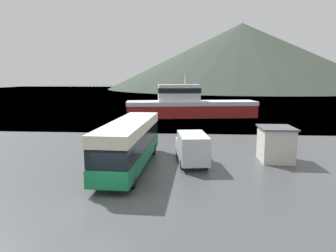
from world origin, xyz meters
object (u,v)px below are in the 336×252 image
(delivery_van, at_px, (192,147))
(storage_bin, at_px, (105,143))
(dock_kiosk, at_px, (276,144))
(fishing_boat, at_px, (189,105))
(tour_bus, at_px, (130,142))

(delivery_van, height_order, storage_bin, delivery_van)
(storage_bin, bearing_deg, dock_kiosk, -8.94)
(delivery_van, relative_size, dock_kiosk, 1.96)
(fishing_boat, distance_m, dock_kiosk, 26.94)
(dock_kiosk, bearing_deg, fishing_boat, 104.78)
(delivery_van, bearing_deg, dock_kiosk, 2.09)
(storage_bin, bearing_deg, tour_bus, -56.38)
(fishing_boat, distance_m, storage_bin, 24.94)
(tour_bus, height_order, dock_kiosk, tour_bus)
(storage_bin, bearing_deg, fishing_boat, 72.91)
(fishing_boat, bearing_deg, tour_bus, -16.44)
(tour_bus, bearing_deg, delivery_van, 21.18)
(delivery_van, xyz_separation_m, fishing_boat, (-0.35, 27.18, 0.77))
(delivery_van, relative_size, storage_bin, 3.93)
(fishing_boat, xyz_separation_m, storage_bin, (-7.32, -23.81, -1.27))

